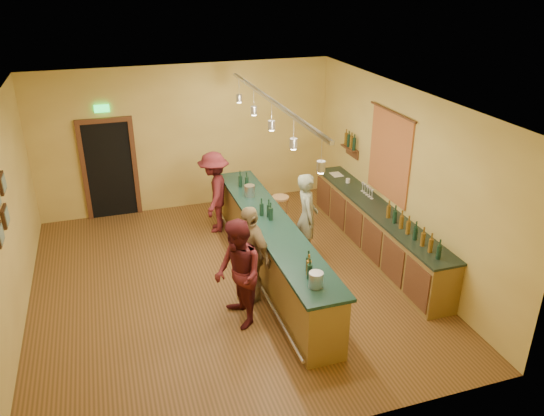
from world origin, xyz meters
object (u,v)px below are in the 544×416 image
object	(u,v)px
bartender	(307,217)
bar_stool	(280,203)
tasting_bar	(272,245)
customer_b	(250,254)
customer_a	(238,274)
back_counter	(376,229)
customer_c	(215,192)

from	to	relation	value
bartender	bar_stool	world-z (taller)	bartender
tasting_bar	customer_b	size ratio (longest dim) A/B	3.08
customer_b	bartender	bearing A→B (deg)	102.65
customer_a	tasting_bar	bearing A→B (deg)	137.15
tasting_bar	customer_b	distance (m)	0.81
tasting_bar	bartender	xyz separation A→B (m)	(0.81, 0.41, 0.24)
customer_a	customer_b	world-z (taller)	customer_a
bar_stool	customer_a	bearing A→B (deg)	-119.91
customer_a	bar_stool	world-z (taller)	customer_a
customer_a	bar_stool	bearing A→B (deg)	145.12
back_counter	customer_b	xyz separation A→B (m)	(-2.70, -0.74, 0.34)
customer_a	bartender	bearing A→B (deg)	127.42
customer_a	customer_c	size ratio (longest dim) A/B	1.01
customer_b	bar_stool	world-z (taller)	customer_b
customer_b	bar_stool	xyz separation A→B (m)	(1.29, 2.24, -0.24)
tasting_bar	customer_a	distance (m)	1.49
tasting_bar	customer_c	world-z (taller)	customer_c
bartender	customer_a	size ratio (longest dim) A/B	0.98
bartender	back_counter	bearing A→B (deg)	-86.55
tasting_bar	customer_c	size ratio (longest dim) A/B	3.02
back_counter	customer_c	size ratio (longest dim) A/B	2.69
customer_b	customer_a	bearing A→B (deg)	-52.98
bartender	bar_stool	bearing A→B (deg)	16.48
customer_c	bar_stool	xyz separation A→B (m)	(1.29, -0.39, -0.25)
customer_a	customer_c	distance (m)	3.25
bartender	customer_a	xyz separation A→B (m)	(-1.71, -1.56, 0.02)
bartender	bar_stool	size ratio (longest dim) A/B	2.29
bartender	customer_b	world-z (taller)	bartender
back_counter	bartender	bearing A→B (deg)	170.41
tasting_bar	bar_stool	world-z (taller)	tasting_bar
customer_a	customer_b	bearing A→B (deg)	144.69
tasting_bar	bartender	size ratio (longest dim) A/B	3.03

